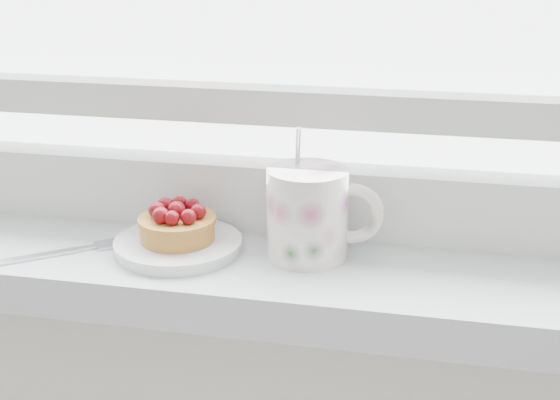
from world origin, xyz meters
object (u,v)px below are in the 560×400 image
(raspberry_tart, at_px, (177,224))
(floral_mug, at_px, (311,212))
(fork, at_px, (63,252))
(saucer, at_px, (178,245))

(raspberry_tart, xyz_separation_m, floral_mug, (0.13, 0.02, 0.02))
(floral_mug, height_order, fork, floral_mug)
(saucer, bearing_deg, raspberry_tart, 176.93)
(fork, bearing_deg, raspberry_tart, 15.02)
(raspberry_tart, relative_size, floral_mug, 0.60)
(saucer, bearing_deg, floral_mug, 7.01)
(saucer, bearing_deg, fork, -165.01)
(raspberry_tart, height_order, floral_mug, floral_mug)
(floral_mug, distance_m, fork, 0.24)
(raspberry_tart, bearing_deg, floral_mug, 7.00)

